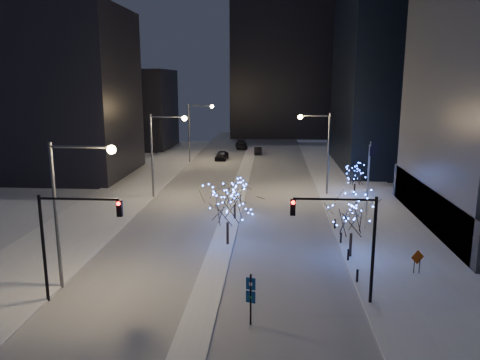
# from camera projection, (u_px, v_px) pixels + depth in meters

# --- Properties ---
(ground) EXTENTS (160.00, 160.00, 0.00)m
(ground) POSITION_uv_depth(u_px,v_px,m) (203.00, 306.00, 29.29)
(ground) COLOR white
(ground) RESTS_ON ground
(road) EXTENTS (20.00, 130.00, 0.02)m
(road) POSITION_uv_depth(u_px,v_px,m) (241.00, 184.00, 63.43)
(road) COLOR #B0B5C0
(road) RESTS_ON ground
(median) EXTENTS (2.00, 80.00, 0.15)m
(median) POSITION_uv_depth(u_px,v_px,m) (238.00, 193.00, 58.54)
(median) COLOR white
(median) RESTS_ON ground
(east_sidewalk) EXTENTS (10.00, 90.00, 0.15)m
(east_sidewalk) POSITION_uv_depth(u_px,v_px,m) (377.00, 218.00, 47.77)
(east_sidewalk) COLOR white
(east_sidewalk) RESTS_ON ground
(west_sidewalk) EXTENTS (8.00, 90.00, 0.15)m
(west_sidewalk) POSITION_uv_depth(u_px,v_px,m) (100.00, 213.00, 49.73)
(west_sidewalk) COLOR white
(west_sidewalk) RESTS_ON ground
(filler_west_near) EXTENTS (22.00, 18.00, 24.00)m
(filler_west_near) POSITION_uv_depth(u_px,v_px,m) (51.00, 93.00, 67.70)
(filler_west_near) COLOR black
(filler_west_near) RESTS_ON ground
(filler_west_far) EXTENTS (18.00, 16.00, 16.00)m
(filler_west_far) POSITION_uv_depth(u_px,v_px,m) (128.00, 109.00, 97.67)
(filler_west_far) COLOR black
(filler_west_far) RESTS_ON ground
(horizon_block) EXTENTS (24.00, 14.00, 42.00)m
(horizon_block) POSITION_uv_depth(u_px,v_px,m) (281.00, 50.00, 114.25)
(horizon_block) COLOR black
(horizon_block) RESTS_ON ground
(street_lamp_w_near) EXTENTS (4.40, 0.56, 10.00)m
(street_lamp_w_near) POSITION_uv_depth(u_px,v_px,m) (70.00, 195.00, 30.49)
(street_lamp_w_near) COLOR #595E66
(street_lamp_w_near) RESTS_ON ground
(street_lamp_w_mid) EXTENTS (4.40, 0.56, 10.00)m
(street_lamp_w_mid) POSITION_uv_depth(u_px,v_px,m) (160.00, 144.00, 54.87)
(street_lamp_w_mid) COLOR #595E66
(street_lamp_w_mid) RESTS_ON ground
(street_lamp_w_far) EXTENTS (4.40, 0.56, 10.00)m
(street_lamp_w_far) POSITION_uv_depth(u_px,v_px,m) (195.00, 125.00, 79.26)
(street_lamp_w_far) COLOR #595E66
(street_lamp_w_far) RESTS_ON ground
(street_lamp_east) EXTENTS (3.90, 0.56, 10.00)m
(street_lamp_east) POSITION_uv_depth(u_px,v_px,m) (321.00, 143.00, 56.52)
(street_lamp_east) COLOR #595E66
(street_lamp_east) RESTS_ON ground
(traffic_signal_west) EXTENTS (5.26, 0.43, 7.00)m
(traffic_signal_west) POSITION_uv_depth(u_px,v_px,m) (66.00, 231.00, 28.86)
(traffic_signal_west) COLOR black
(traffic_signal_west) RESTS_ON ground
(traffic_signal_east) EXTENTS (5.26, 0.43, 7.00)m
(traffic_signal_east) POSITION_uv_depth(u_px,v_px,m) (349.00, 232.00, 28.66)
(traffic_signal_east) COLOR black
(traffic_signal_east) RESTS_ON ground
(flagpoles) EXTENTS (1.35, 2.60, 8.00)m
(flagpoles) POSITION_uv_depth(u_px,v_px,m) (369.00, 178.00, 44.21)
(flagpoles) COLOR silver
(flagpoles) RESTS_ON east_sidewalk
(bollards) EXTENTS (0.16, 12.16, 0.90)m
(bollards) POSITION_uv_depth(u_px,v_px,m) (344.00, 246.00, 38.23)
(bollards) COLOR black
(bollards) RESTS_ON east_sidewalk
(car_near) EXTENTS (2.29, 4.92, 1.63)m
(car_near) POSITION_uv_depth(u_px,v_px,m) (222.00, 155.00, 82.80)
(car_near) COLOR black
(car_near) RESTS_ON ground
(car_mid) EXTENTS (1.47, 4.11, 1.35)m
(car_mid) POSITION_uv_depth(u_px,v_px,m) (258.00, 150.00, 89.64)
(car_mid) COLOR black
(car_mid) RESTS_ON ground
(car_far) EXTENTS (2.96, 5.85, 1.63)m
(car_far) POSITION_uv_depth(u_px,v_px,m) (241.00, 145.00, 96.50)
(car_far) COLOR black
(car_far) RESTS_ON ground
(holiday_tree_median_near) EXTENTS (4.95, 4.95, 5.51)m
(holiday_tree_median_near) POSITION_uv_depth(u_px,v_px,m) (227.00, 204.00, 39.23)
(holiday_tree_median_near) COLOR black
(holiday_tree_median_near) RESTS_ON median
(holiday_tree_median_far) EXTENTS (3.09, 3.09, 3.96)m
(holiday_tree_median_far) POSITION_uv_depth(u_px,v_px,m) (235.00, 194.00, 46.88)
(holiday_tree_median_far) COLOR black
(holiday_tree_median_far) RESTS_ON median
(holiday_tree_plaza_near) EXTENTS (4.47, 4.47, 5.11)m
(holiday_tree_plaza_near) POSITION_uv_depth(u_px,v_px,m) (352.00, 216.00, 36.54)
(holiday_tree_plaza_near) COLOR black
(holiday_tree_plaza_near) RESTS_ON east_sidewalk
(holiday_tree_plaza_far) EXTENTS (3.60, 3.60, 3.84)m
(holiday_tree_plaza_far) POSITION_uv_depth(u_px,v_px,m) (355.00, 175.00, 56.94)
(holiday_tree_plaza_far) COLOR black
(holiday_tree_plaza_far) RESTS_ON east_sidewalk
(wayfinding_sign) EXTENTS (0.55, 0.22, 3.12)m
(wayfinding_sign) POSITION_uv_depth(u_px,v_px,m) (251.00, 294.00, 26.66)
(wayfinding_sign) COLOR black
(wayfinding_sign) RESTS_ON ground
(construction_sign) EXTENTS (1.02, 0.41, 1.78)m
(construction_sign) POSITION_uv_depth(u_px,v_px,m) (417.00, 259.00, 33.69)
(construction_sign) COLOR black
(construction_sign) RESTS_ON east_sidewalk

